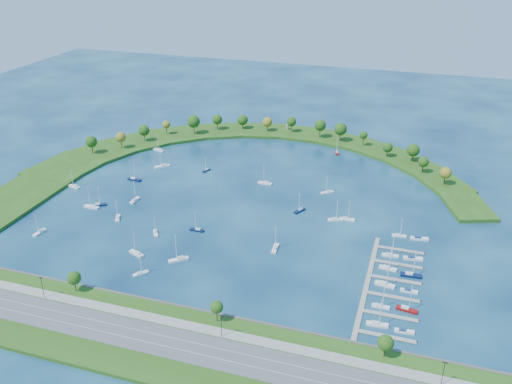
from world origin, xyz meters
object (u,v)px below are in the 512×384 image
(moored_boat_15, at_px, (347,219))
(docked_boat_5, at_px, (409,291))
(moored_boat_6, at_px, (162,166))
(docked_boat_10, at_px, (399,235))
(moored_boat_10, at_px, (335,219))
(moored_boat_19, at_px, (40,232))
(moored_boat_2, at_px, (265,183))
(docked_boat_9, at_px, (413,258))
(docked_boat_11, at_px, (419,238))
(docked_boat_1, at_px, (404,331))
(docked_boat_7, at_px, (411,275))
(moored_boat_14, at_px, (327,192))
(docked_boat_0, at_px, (377,324))
(moored_boat_4, at_px, (137,253))
(moored_boat_16, at_px, (179,259))
(docked_boat_8, at_px, (390,255))
(harbor_tower, at_px, (287,127))
(docked_boat_3, at_px, (407,309))
(moored_boat_20, at_px, (134,179))
(moored_boat_9, at_px, (156,232))
(moored_boat_13, at_px, (141,273))
(moored_boat_18, at_px, (337,152))
(moored_boat_11, at_px, (74,186))
(moored_boat_21, at_px, (159,150))
(docked_boat_4, at_px, (385,284))
(moored_boat_0, at_px, (99,205))
(moored_boat_1, at_px, (300,210))
(moored_boat_12, at_px, (92,206))
(docked_boat_2, at_px, (381,306))
(docked_boat_6, at_px, (388,268))
(moored_boat_7, at_px, (135,200))
(moored_boat_17, at_px, (206,170))
(moored_boat_3, at_px, (118,218))

(moored_boat_15, bearing_deg, docked_boat_5, -61.23)
(moored_boat_6, distance_m, docked_boat_10, 161.60)
(moored_boat_10, xyz_separation_m, moored_boat_19, (-142.55, -60.39, -0.01))
(moored_boat_2, relative_size, docked_boat_9, 1.35)
(docked_boat_5, distance_m, docked_boat_11, 47.14)
(docked_boat_1, distance_m, docked_boat_7, 39.94)
(moored_boat_14, height_order, docked_boat_0, docked_boat_0)
(moored_boat_4, height_order, moored_boat_14, moored_boat_4)
(moored_boat_10, height_order, moored_boat_14, moored_boat_10)
(moored_boat_16, height_order, docked_boat_8, moored_boat_16)
(harbor_tower, xyz_separation_m, docked_boat_3, (103.25, -196.18, -3.15))
(moored_boat_6, height_order, moored_boat_20, moored_boat_6)
(moored_boat_9, bearing_deg, moored_boat_13, -15.31)
(moored_boat_6, distance_m, moored_boat_18, 120.43)
(moored_boat_4, height_order, moored_boat_19, moored_boat_4)
(moored_boat_14, bearing_deg, docked_boat_5, 84.72)
(moored_boat_11, bearing_deg, moored_boat_21, -94.47)
(moored_boat_13, distance_m, docked_boat_4, 109.45)
(moored_boat_6, distance_m, docked_boat_3, 194.12)
(moored_boat_0, distance_m, moored_boat_2, 99.04)
(moored_boat_4, xyz_separation_m, moored_boat_9, (-0.46, 20.66, -0.06))
(moored_boat_1, height_order, moored_boat_21, moored_boat_21)
(moored_boat_12, xyz_separation_m, docked_boat_11, (177.05, 20.62, -0.26))
(harbor_tower, height_order, moored_boat_2, moored_boat_2)
(moored_boat_2, bearing_deg, moored_boat_15, 153.82)
(docked_boat_7, bearing_deg, moored_boat_1, 140.55)
(docked_boat_0, bearing_deg, docked_boat_3, 46.64)
(docked_boat_2, xyz_separation_m, docked_boat_6, (-0.01, 29.61, 0.03))
(moored_boat_7, relative_size, docked_boat_9, 1.31)
(moored_boat_1, height_order, moored_boat_17, moored_boat_1)
(docked_boat_6, bearing_deg, docked_boat_2, -83.56)
(docked_boat_4, height_order, docked_boat_10, docked_boat_4)
(moored_boat_15, relative_size, docked_boat_0, 0.95)
(moored_boat_14, bearing_deg, moored_boat_15, 82.55)
(moored_boat_17, distance_m, docked_boat_6, 146.51)
(harbor_tower, distance_m, docked_boat_7, 199.22)
(moored_boat_3, height_order, moored_boat_12, moored_boat_12)
(moored_boat_3, xyz_separation_m, moored_boat_12, (-20.80, 7.02, 0.05))
(moored_boat_4, bearing_deg, moored_boat_3, -24.68)
(docked_boat_3, relative_size, docked_boat_6, 1.07)
(moored_boat_14, xyz_separation_m, docked_boat_5, (52.78, -85.98, -0.33))
(moored_boat_1, bearing_deg, docked_boat_6, 78.17)
(moored_boat_18, height_order, docked_boat_7, docked_boat_7)
(moored_boat_3, bearing_deg, moored_boat_12, 45.69)
(moored_boat_7, height_order, moored_boat_10, moored_boat_7)
(docked_boat_4, bearing_deg, moored_boat_19, -169.02)
(moored_boat_2, relative_size, docked_boat_6, 1.06)
(moored_boat_11, xyz_separation_m, docked_boat_10, (192.39, 0.43, -0.04))
(moored_boat_12, relative_size, moored_boat_18, 1.14)
(moored_boat_9, relative_size, moored_boat_10, 0.88)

